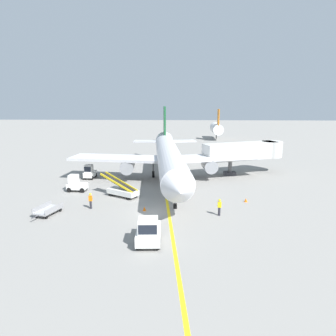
# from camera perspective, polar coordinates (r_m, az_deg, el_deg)

# --- Properties ---
(ground_plane) EXTENTS (300.00, 300.00, 0.00)m
(ground_plane) POSITION_cam_1_polar(r_m,az_deg,el_deg) (31.48, -2.35, -8.24)
(ground_plane) COLOR gray
(taxi_line_yellow) EXTENTS (8.00, 79.66, 0.01)m
(taxi_line_yellow) POSITION_cam_1_polar(r_m,az_deg,el_deg) (36.13, -0.32, -5.46)
(taxi_line_yellow) COLOR yellow
(taxi_line_yellow) RESTS_ON ground
(airliner) EXTENTS (28.48, 35.34, 10.10)m
(airliner) POSITION_cam_1_polar(r_m,az_deg,el_deg) (43.25, 0.13, 2.20)
(airliner) COLOR silver
(airliner) RESTS_ON ground
(jet_bridge) EXTENTS (12.91, 7.27, 4.85)m
(jet_bridge) POSITION_cam_1_polar(r_m,az_deg,el_deg) (48.69, 14.76, 3.09)
(jet_bridge) COLOR beige
(jet_bridge) RESTS_ON ground
(pushback_tug) EXTENTS (2.11, 3.71, 2.20)m
(pushback_tug) POSITION_cam_1_polar(r_m,az_deg,el_deg) (24.80, -3.67, -11.67)
(pushback_tug) COLOR silver
(pushback_tug) RESTS_ON ground
(baggage_tug_near_wing) EXTENTS (1.44, 2.46, 2.10)m
(baggage_tug_near_wing) POSITION_cam_1_polar(r_m,az_deg,el_deg) (45.87, -14.39, -0.78)
(baggage_tug_near_wing) COLOR silver
(baggage_tug_near_wing) RESTS_ON ground
(baggage_tug_by_cargo_door) EXTENTS (2.46, 1.44, 2.10)m
(baggage_tug_by_cargo_door) POSITION_cam_1_polar(r_m,az_deg,el_deg) (39.95, -16.78, -2.87)
(baggage_tug_by_cargo_door) COLOR silver
(baggage_tug_by_cargo_door) RESTS_ON ground
(belt_loader_forward_hold) EXTENTS (4.97, 3.55, 2.59)m
(belt_loader_forward_hold) POSITION_cam_1_polar(r_m,az_deg,el_deg) (36.61, -8.56, -4.09)
(belt_loader_forward_hold) COLOR silver
(belt_loader_forward_hold) RESTS_ON ground
(baggage_cart_loaded) EXTENTS (2.25, 3.83, 0.94)m
(baggage_cart_loaded) POSITION_cam_1_polar(r_m,az_deg,el_deg) (32.97, -21.41, -7.29)
(baggage_cart_loaded) COLOR #A5A5A8
(baggage_cart_loaded) RESTS_ON ground
(ground_crew_marshaller) EXTENTS (0.36, 0.24, 1.70)m
(ground_crew_marshaller) POSITION_cam_1_polar(r_m,az_deg,el_deg) (33.18, -14.23, -5.86)
(ground_crew_marshaller) COLOR #26262D
(ground_crew_marshaller) RESTS_ON ground
(ground_crew_wing_walker) EXTENTS (0.36, 0.24, 1.70)m
(ground_crew_wing_walker) POSITION_cam_1_polar(r_m,az_deg,el_deg) (30.73, 9.56, -7.12)
(ground_crew_wing_walker) COLOR #26262D
(ground_crew_wing_walker) RESTS_ON ground
(safety_cone_nose_left) EXTENTS (0.36, 0.36, 0.44)m
(safety_cone_nose_left) POSITION_cam_1_polar(r_m,az_deg,el_deg) (35.54, 14.31, -5.80)
(safety_cone_nose_left) COLOR orange
(safety_cone_nose_left) RESTS_ON ground
(safety_cone_nose_right) EXTENTS (0.36, 0.36, 0.44)m
(safety_cone_nose_right) POSITION_cam_1_polar(r_m,az_deg,el_deg) (31.90, -4.42, -7.56)
(safety_cone_nose_right) COLOR orange
(safety_cone_nose_right) RESTS_ON ground
(distant_aircraft_far_left) EXTENTS (3.00, 10.10, 8.80)m
(distant_aircraft_far_left) POSITION_cam_1_polar(r_m,az_deg,el_deg) (91.26, 9.05, 7.34)
(distant_aircraft_far_left) COLOR silver
(distant_aircraft_far_left) RESTS_ON ground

